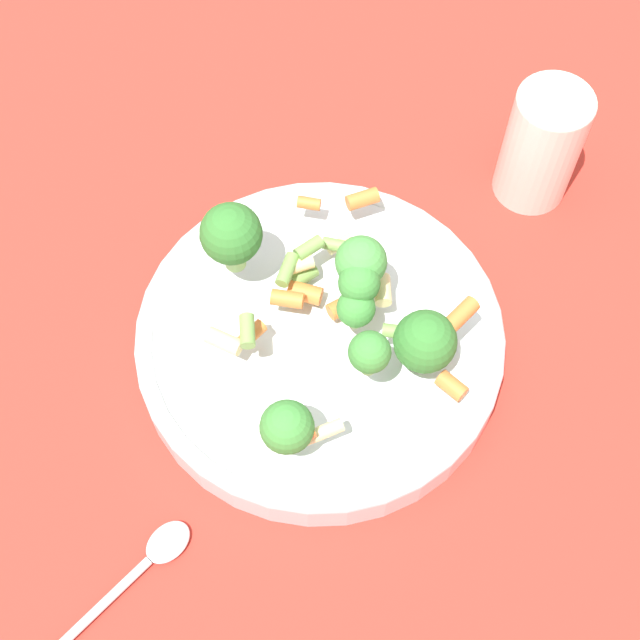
% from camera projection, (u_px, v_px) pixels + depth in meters
% --- Properties ---
extents(ground_plane, '(3.00, 3.00, 0.00)m').
position_uv_depth(ground_plane, '(320.00, 351.00, 0.73)').
color(ground_plane, '#B72D23').
extents(bowl, '(0.29, 0.29, 0.04)m').
position_uv_depth(bowl, '(320.00, 339.00, 0.71)').
color(bowl, silver).
rests_on(bowl, ground_plane).
extents(pasta_salad, '(0.22, 0.21, 0.08)m').
position_uv_depth(pasta_salad, '(332.00, 306.00, 0.65)').
color(pasta_salad, '#8CB766').
rests_on(pasta_salad, bowl).
extents(cup, '(0.07, 0.07, 0.11)m').
position_uv_depth(cup, '(542.00, 145.00, 0.76)').
color(cup, silver).
rests_on(cup, ground_plane).
extents(spoon, '(0.03, 0.16, 0.01)m').
position_uv_depth(spoon, '(137.00, 572.00, 0.64)').
color(spoon, silver).
rests_on(spoon, ground_plane).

